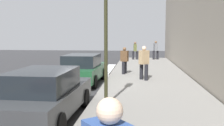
{
  "coord_description": "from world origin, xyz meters",
  "views": [
    {
      "loc": [
        -12.94,
        -2.66,
        2.52
      ],
      "look_at": [
        1.76,
        -1.19,
        0.9
      ],
      "focal_mm": 41.48,
      "sensor_mm": 36.0,
      "label": 1
    }
  ],
  "objects": [
    {
      "name": "traffic_light_pole",
      "position": [
        -4.38,
        -1.6,
        3.08
      ],
      "size": [
        0.35,
        0.26,
        4.33
      ],
      "color": "#2D2D19",
      "rests_on": "sidewalk"
    },
    {
      "name": "parked_car_green",
      "position": [
        0.14,
        0.17,
        0.76
      ],
      "size": [
        4.15,
        1.99,
        1.51
      ],
      "color": "black",
      "rests_on": "ground"
    },
    {
      "name": "sidewalk",
      "position": [
        0.0,
        -3.3,
        0.07
      ],
      "size": [
        28.0,
        4.6,
        0.15
      ],
      "primitive_type": "cube",
      "color": "gray",
      "rests_on": "ground"
    },
    {
      "name": "pedestrian_tan_coat",
      "position": [
        0.65,
        -2.99,
        1.1
      ],
      "size": [
        0.54,
        0.57,
        1.79
      ],
      "color": "black",
      "rests_on": "sidewalk"
    },
    {
      "name": "snow_bank_curb",
      "position": [
        4.46,
        -0.7,
        0.11
      ],
      "size": [
        5.0,
        0.56,
        0.22
      ],
      "primitive_type": "cube",
      "color": "white",
      "rests_on": "ground"
    },
    {
      "name": "lane_stripe_centre",
      "position": [
        0.0,
        3.2,
        0.0
      ],
      "size": [
        28.0,
        0.14,
        0.01
      ],
      "primitive_type": "cube",
      "color": "gold",
      "rests_on": "ground"
    },
    {
      "name": "ground_plane",
      "position": [
        0.0,
        0.0,
        0.0
      ],
      "size": [
        56.0,
        56.0,
        0.0
      ],
      "primitive_type": "plane",
      "color": "#333335"
    },
    {
      "name": "parked_car_charcoal",
      "position": [
        -5.66,
        0.05,
        0.76
      ],
      "size": [
        4.52,
        1.98,
        1.51
      ],
      "color": "black",
      "rests_on": "ground"
    },
    {
      "name": "pedestrian_grey_coat",
      "position": [
        12.19,
        -4.38,
        1.1
      ],
      "size": [
        0.54,
        0.58,
        1.78
      ],
      "color": "black",
      "rests_on": "sidewalk"
    },
    {
      "name": "pedestrian_brown_coat",
      "position": [
        2.66,
        -1.86,
        1.02
      ],
      "size": [
        0.52,
        0.5,
        1.62
      ],
      "color": "black",
      "rests_on": "sidewalk"
    },
    {
      "name": "pedestrian_olive_coat",
      "position": [
        11.97,
        -2.41,
        1.05
      ],
      "size": [
        0.48,
        0.56,
        1.7
      ],
      "color": "black",
      "rests_on": "sidewalk"
    }
  ]
}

